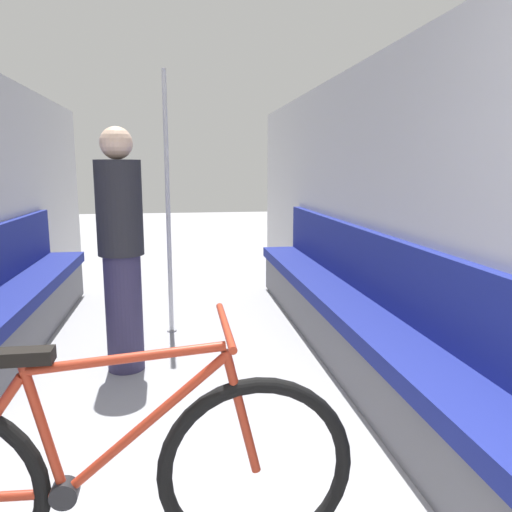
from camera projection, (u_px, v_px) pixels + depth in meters
wall_right at (389, 211)px, 3.42m from camera, size 0.10×8.82×2.15m
bench_seat_row_right at (350, 317)px, 3.57m from camera, size 0.42×4.57×0.93m
bicycle at (103, 479)px, 1.64m from camera, size 1.70×0.46×0.88m
grab_pole_near at (168, 209)px, 4.05m from camera, size 0.08×0.08×2.13m
passenger_standing at (121, 249)px, 3.30m from camera, size 0.30×0.30×1.63m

